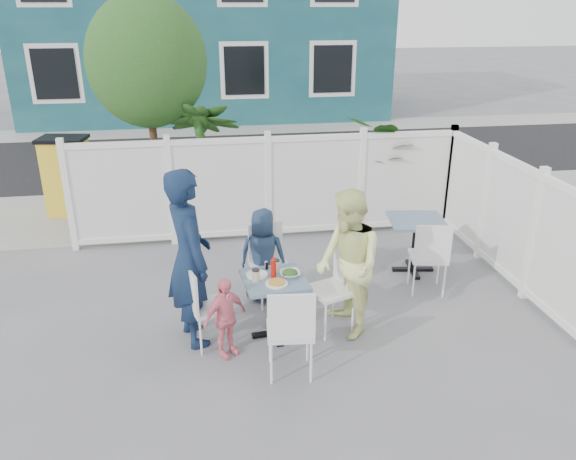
{
  "coord_description": "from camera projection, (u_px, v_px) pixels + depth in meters",
  "views": [
    {
      "loc": [
        -0.88,
        -5.65,
        3.42
      ],
      "look_at": [
        0.03,
        0.04,
        1.08
      ],
      "focal_mm": 35.0,
      "sensor_mm": 36.0,
      "label": 1
    }
  ],
  "objects": [
    {
      "name": "plate_side",
      "position": [
        257.0,
        275.0,
        6.03
      ],
      "size": [
        0.24,
        0.24,
        0.02
      ],
      "primitive_type": "cylinder",
      "color": "white",
      "rests_on": "main_table"
    },
    {
      "name": "plate_main",
      "position": [
        277.0,
        284.0,
        5.84
      ],
      "size": [
        0.24,
        0.24,
        0.01
      ],
      "primitive_type": "cylinder",
      "color": "white",
      "rests_on": "main_table"
    },
    {
      "name": "woman",
      "position": [
        348.0,
        265.0,
        6.0
      ],
      "size": [
        0.74,
        0.89,
        1.64
      ],
      "primitive_type": "imported",
      "rotation": [
        0.0,
        0.0,
        -1.41
      ],
      "color": "#EAF957",
      "rests_on": "ground"
    },
    {
      "name": "building",
      "position": [
        205.0,
        16.0,
        18.19
      ],
      "size": [
        11.0,
        6.0,
        6.0
      ],
      "color": "#144854",
      "rests_on": "ground"
    },
    {
      "name": "utility_cabinet",
      "position": [
        68.0,
        178.0,
        9.55
      ],
      "size": [
        0.76,
        0.6,
        1.29
      ],
      "primitive_type": "cube",
      "rotation": [
        0.0,
        0.0,
        -0.15
      ],
      "color": "gold",
      "rests_on": "ground"
    },
    {
      "name": "street",
      "position": [
        238.0,
        156.0,
        13.45
      ],
      "size": [
        24.0,
        5.0,
        0.01
      ],
      "primitive_type": "cube",
      "color": "black",
      "rests_on": "ground"
    },
    {
      "name": "chair_left",
      "position": [
        202.0,
        301.0,
        5.85
      ],
      "size": [
        0.5,
        0.51,
        0.91
      ],
      "rotation": [
        0.0,
        0.0,
        -1.29
      ],
      "color": "white",
      "rests_on": "ground"
    },
    {
      "name": "coffee_cup_b",
      "position": [
        276.0,
        265.0,
        6.14
      ],
      "size": [
        0.07,
        0.07,
        0.11
      ],
      "primitive_type": "cylinder",
      "color": "beige",
      "rests_on": "main_table"
    },
    {
      "name": "potted_shrub_b",
      "position": [
        375.0,
        167.0,
        9.28
      ],
      "size": [
        2.1,
        2.13,
        1.79
      ],
      "primitive_type": "imported",
      "rotation": [
        0.0,
        0.0,
        5.38
      ],
      "color": "#224217",
      "rests_on": "ground"
    },
    {
      "name": "pepper_shaker",
      "position": [
        267.0,
        266.0,
        6.16
      ],
      "size": [
        0.03,
        0.03,
        0.08
      ],
      "primitive_type": "cylinder",
      "color": "black",
      "rests_on": "main_table"
    },
    {
      "name": "ketchup_bottle",
      "position": [
        273.0,
        269.0,
        5.97
      ],
      "size": [
        0.06,
        0.06,
        0.19
      ],
      "primitive_type": "cylinder",
      "color": "#B31409",
      "rests_on": "main_table"
    },
    {
      "name": "salad_bowl",
      "position": [
        290.0,
        274.0,
        6.01
      ],
      "size": [
        0.22,
        0.22,
        0.05
      ],
      "primitive_type": "imported",
      "color": "white",
      "rests_on": "main_table"
    },
    {
      "name": "spare_table",
      "position": [
        416.0,
        231.0,
        7.49
      ],
      "size": [
        0.81,
        0.81,
        0.75
      ],
      "rotation": [
        0.0,
        0.0,
        -0.15
      ],
      "color": "#3C5C74",
      "rests_on": "ground"
    },
    {
      "name": "potted_shrub_a",
      "position": [
        207.0,
        165.0,
        8.92
      ],
      "size": [
        1.25,
        1.25,
        2.05
      ],
      "primitive_type": "imported",
      "rotation": [
        0.0,
        0.0,
        3.05
      ],
      "color": "#224217",
      "rests_on": "ground"
    },
    {
      "name": "toddler",
      "position": [
        225.0,
        318.0,
        5.72
      ],
      "size": [
        0.55,
        0.47,
        0.88
      ],
      "primitive_type": "imported",
      "rotation": [
        0.0,
        0.0,
        0.6
      ],
      "color": "pink",
      "rests_on": "ground"
    },
    {
      "name": "salt_shaker",
      "position": [
        266.0,
        265.0,
        6.19
      ],
      "size": [
        0.03,
        0.03,
        0.08
      ],
      "primitive_type": "cylinder",
      "color": "white",
      "rests_on": "main_table"
    },
    {
      "name": "ground",
      "position": [
        286.0,
        316.0,
        6.59
      ],
      "size": [
        80.0,
        80.0,
        0.0
      ],
      "primitive_type": "plane",
      "color": "slate"
    },
    {
      "name": "boy",
      "position": [
        263.0,
        255.0,
        6.77
      ],
      "size": [
        0.66,
        0.54,
        1.17
      ],
      "primitive_type": "imported",
      "rotation": [
        0.0,
        0.0,
        2.82
      ],
      "color": "#1D304A",
      "rests_on": "ground"
    },
    {
      "name": "chair_spare",
      "position": [
        430.0,
        253.0,
        6.91
      ],
      "size": [
        0.51,
        0.5,
        0.96
      ],
      "rotation": [
        0.0,
        0.0,
        -0.2
      ],
      "color": "white",
      "rests_on": "ground"
    },
    {
      "name": "fence_back",
      "position": [
        268.0,
        190.0,
        8.5
      ],
      "size": [
        5.86,
        0.08,
        1.6
      ],
      "color": "white",
      "rests_on": "ground"
    },
    {
      "name": "coffee_cup_a",
      "position": [
        256.0,
        276.0,
        5.89
      ],
      "size": [
        0.08,
        0.08,
        0.12
      ],
      "primitive_type": "cylinder",
      "color": "beige",
      "rests_on": "main_table"
    },
    {
      "name": "tree",
      "position": [
        147.0,
        62.0,
        8.4
      ],
      "size": [
        1.8,
        1.62,
        3.59
      ],
      "color": "#382316",
      "rests_on": "ground"
    },
    {
      "name": "chair_near",
      "position": [
        291.0,
        327.0,
        5.31
      ],
      "size": [
        0.48,
        0.47,
        0.98
      ],
      "rotation": [
        0.0,
        0.0,
        -0.09
      ],
      "color": "white",
      "rests_on": "ground"
    },
    {
      "name": "far_sidewalk",
      "position": [
        230.0,
        129.0,
        16.28
      ],
      "size": [
        24.0,
        1.6,
        0.01
      ],
      "primitive_type": "cube",
      "color": "gray",
      "rests_on": "ground"
    },
    {
      "name": "fence_right",
      "position": [
        507.0,
        221.0,
        7.28
      ],
      "size": [
        0.08,
        3.66,
        1.6
      ],
      "rotation": [
        0.0,
        0.0,
        1.57
      ],
      "color": "white",
      "rests_on": "ground"
    },
    {
      "name": "man",
      "position": [
        189.0,
        258.0,
        5.81
      ],
      "size": [
        0.65,
        0.81,
        1.93
      ],
      "primitive_type": "imported",
      "rotation": [
        0.0,
        0.0,
        1.87
      ],
      "color": "#11213E",
      "rests_on": "ground"
    },
    {
      "name": "chair_right",
      "position": [
        337.0,
        281.0,
        6.18
      ],
      "size": [
        0.56,
        0.57,
        0.98
      ],
      "rotation": [
        0.0,
        0.0,
        1.93
      ],
      "color": "white",
      "rests_on": "ground"
    },
    {
      "name": "main_table",
      "position": [
        274.0,
        291.0,
        6.03
      ],
      "size": [
        0.72,
        0.72,
        0.69
      ],
      "rotation": [
        0.0,
        0.0,
        0.1
      ],
      "color": "#3C5C74",
      "rests_on": "ground"
    },
    {
      "name": "near_sidewalk",
      "position": [
        254.0,
        208.0,
        10.06
      ],
      "size": [
        24.0,
        2.6,
        0.01
      ],
      "primitive_type": "cube",
      "color": "gray",
      "rests_on": "ground"
    },
    {
      "name": "chair_back",
      "position": [
        269.0,
        257.0,
        6.78
      ],
      "size": [
        0.53,
        0.51,
        0.97
      ],
      "rotation": [
        0.0,
        0.0,
        3.37
      ],
      "color": "white",
      "rests_on": "ground"
    }
  ]
}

